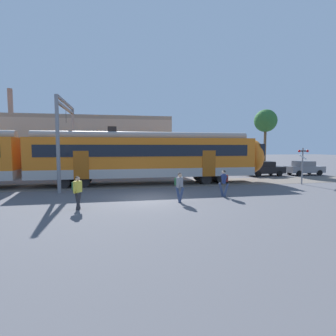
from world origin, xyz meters
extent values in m
plane|color=#515156|center=(0.00, 0.00, 0.00)|extent=(160.00, 160.00, 0.00)
cube|color=#605951|center=(-10.37, 6.39, 0.01)|extent=(80.00, 4.40, 0.01)
cube|color=#B2ADA8|center=(0.63, 6.39, 1.05)|extent=(18.00, 3.06, 0.70)
cube|color=orange|center=(0.63, 6.39, 2.60)|extent=(18.00, 3.00, 2.40)
cube|color=black|center=(0.63, 4.87, 2.80)|extent=(16.56, 0.03, 0.90)
cube|color=#AC5413|center=(5.58, 4.87, 1.75)|extent=(1.10, 0.04, 2.10)
cube|color=#AC5413|center=(-4.32, 4.87, 1.75)|extent=(1.10, 0.04, 2.10)
cylinder|color=gray|center=(0.63, 6.39, 3.98)|extent=(17.64, 0.70, 0.70)
cube|color=black|center=(-2.07, 6.39, 4.53)|extent=(0.70, 0.12, 0.40)
cylinder|color=black|center=(6.91, 6.39, 0.45)|extent=(0.90, 2.40, 0.90)
cylinder|color=black|center=(5.51, 6.39, 0.45)|extent=(0.90, 2.40, 0.90)
cylinder|color=black|center=(-4.25, 6.39, 0.45)|extent=(0.90, 2.40, 0.90)
cylinder|color=black|center=(-5.65, 6.39, 0.45)|extent=(0.90, 2.40, 0.90)
ellipsoid|color=orange|center=(10.18, 6.39, 2.25)|extent=(1.80, 2.85, 2.95)
cube|color=black|center=(10.53, 6.39, 2.85)|extent=(0.40, 2.40, 1.00)
cylinder|color=#28282D|center=(-3.59, -2.01, 0.43)|extent=(0.37, 0.34, 0.87)
cylinder|color=#28282D|center=(-3.69, -1.69, 0.43)|extent=(0.37, 0.34, 0.87)
cube|color=gold|center=(-3.64, -1.85, 1.14)|extent=(0.42, 0.43, 0.56)
cylinder|color=gold|center=(-3.56, -1.63, 1.09)|extent=(0.25, 0.23, 0.52)
cylinder|color=gold|center=(-3.72, -2.07, 1.09)|extent=(0.25, 0.23, 0.52)
sphere|color=tan|center=(-3.63, -1.86, 1.53)|extent=(0.22, 0.22, 0.22)
sphere|color=black|center=(-3.64, -1.85, 1.56)|extent=(0.20, 0.20, 0.20)
cube|color=#235633|center=(-3.78, -1.73, 1.16)|extent=(0.30, 0.32, 0.40)
cylinder|color=navy|center=(1.73, -1.35, 0.43)|extent=(0.36, 0.35, 0.87)
cylinder|color=navy|center=(1.64, -1.03, 0.43)|extent=(0.36, 0.35, 0.87)
cube|color=gray|center=(1.69, -1.19, 1.14)|extent=(0.42, 0.43, 0.56)
cylinder|color=gray|center=(1.77, -0.97, 1.09)|extent=(0.24, 0.23, 0.52)
cylinder|color=gray|center=(1.60, -1.40, 1.09)|extent=(0.24, 0.23, 0.52)
sphere|color=tan|center=(1.70, -1.20, 1.53)|extent=(0.22, 0.22, 0.22)
sphere|color=black|center=(1.69, -1.19, 1.56)|extent=(0.20, 0.20, 0.20)
cube|color=#235633|center=(1.55, -1.07, 1.16)|extent=(0.31, 0.32, 0.40)
cylinder|color=navy|center=(4.64, -0.01, 0.43)|extent=(0.38, 0.27, 0.87)
cylinder|color=navy|center=(4.83, -0.28, 0.43)|extent=(0.38, 0.27, 0.87)
cube|color=navy|center=(4.74, -0.14, 1.14)|extent=(0.35, 0.42, 0.56)
cylinder|color=navy|center=(4.73, -0.37, 1.09)|extent=(0.26, 0.17, 0.52)
cylinder|color=navy|center=(4.74, 0.09, 1.09)|extent=(0.26, 0.17, 0.52)
sphere|color=beige|center=(4.72, -0.13, 1.53)|extent=(0.22, 0.22, 0.22)
sphere|color=black|center=(4.74, -0.14, 1.56)|extent=(0.20, 0.20, 0.20)
cube|color=maroon|center=(4.90, -0.21, 1.16)|extent=(0.25, 0.32, 0.40)
cube|color=black|center=(13.74, 10.07, 0.64)|extent=(4.05, 1.76, 0.68)
cube|color=black|center=(13.59, 10.07, 1.26)|extent=(1.94, 1.50, 0.56)
cube|color=black|center=(14.54, 10.10, 1.22)|extent=(0.16, 1.37, 0.48)
cylinder|color=black|center=(14.96, 10.89, 0.30)|extent=(0.61, 0.22, 0.60)
cylinder|color=black|center=(15.00, 9.33, 0.30)|extent=(0.61, 0.22, 0.60)
cylinder|color=black|center=(12.48, 10.81, 0.30)|extent=(0.61, 0.22, 0.60)
cylinder|color=black|center=(12.52, 9.26, 0.30)|extent=(0.61, 0.22, 0.60)
cube|color=gray|center=(18.47, 9.98, 0.64)|extent=(4.01, 1.66, 0.68)
cube|color=slate|center=(18.32, 9.98, 1.26)|extent=(1.91, 1.45, 0.56)
cube|color=black|center=(19.27, 9.98, 1.22)|extent=(0.13, 1.37, 0.48)
cylinder|color=black|center=(19.71, 10.75, 0.30)|extent=(0.60, 0.20, 0.60)
cylinder|color=black|center=(19.71, 9.20, 0.30)|extent=(0.60, 0.20, 0.60)
cylinder|color=black|center=(17.23, 10.77, 0.30)|extent=(0.60, 0.20, 0.60)
cylinder|color=black|center=(17.23, 9.21, 0.30)|extent=(0.60, 0.20, 0.60)
cylinder|color=gray|center=(-5.53, 3.19, 3.25)|extent=(0.24, 0.24, 6.50)
cylinder|color=gray|center=(-5.53, 9.59, 3.25)|extent=(0.24, 0.24, 6.50)
cube|color=gray|center=(-5.53, 6.39, 6.45)|extent=(0.20, 6.40, 0.16)
cube|color=gray|center=(-5.53, 6.39, 6.05)|extent=(0.20, 6.40, 0.16)
cylinder|color=black|center=(-5.53, 6.39, 5.45)|extent=(0.03, 0.03, 1.00)
cylinder|color=gray|center=(13.26, 3.74, 1.50)|extent=(0.11, 0.11, 3.00)
cube|color=black|center=(13.26, 3.74, 2.75)|extent=(0.80, 0.10, 0.10)
sphere|color=red|center=(12.88, 3.68, 2.75)|extent=(0.20, 0.20, 0.20)
sphere|color=red|center=(13.64, 3.68, 2.75)|extent=(0.20, 0.20, 0.20)
cube|color=white|center=(13.26, 3.71, 2.25)|extent=(0.72, 0.03, 0.48)
cube|color=gray|center=(-6.34, 15.51, 3.00)|extent=(21.12, 5.00, 6.00)
cube|color=gray|center=(-6.34, 15.51, 6.20)|extent=(21.12, 5.00, 0.40)
cylinder|color=#8C6656|center=(-12.67, 15.51, 7.60)|extent=(0.50, 0.50, 3.20)
cylinder|color=brown|center=(16.62, 14.92, 2.69)|extent=(0.32, 0.32, 5.38)
sphere|color=#2D662D|center=(16.62, 14.92, 6.36)|extent=(2.80, 2.80, 2.80)
camera|label=1|loc=(-1.72, -15.22, 3.10)|focal=28.00mm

